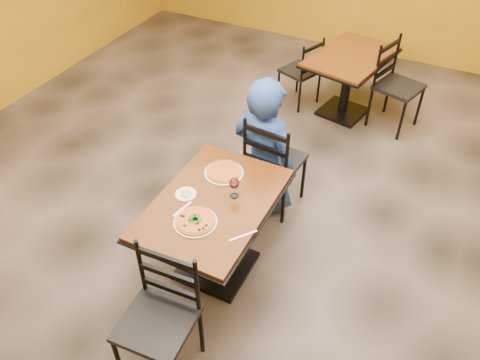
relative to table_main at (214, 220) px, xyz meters
The scene contains 17 objects.
floor 0.75m from the table_main, 90.00° to the left, with size 7.00×8.00×0.01m, color black.
table_main is the anchor object (origin of this frame).
table_second 2.76m from the table_main, 85.27° to the left, with size 0.94×1.22×0.75m.
chair_main_near 0.93m from the table_main, 84.62° to the right, with size 0.44×0.44×0.98m, color black, non-canonical shape.
chair_main_far 0.96m from the table_main, 83.79° to the left, with size 0.45×0.45×0.99m, color black, non-canonical shape.
chair_second_left 2.78m from the table_main, 97.25° to the left, with size 0.38×0.38×0.84m, color black, non-canonical shape.
chair_second_right 2.87m from the table_main, 73.69° to the left, with size 0.45×0.45×0.99m, color black, non-canonical shape.
diner 0.92m from the table_main, 89.37° to the left, with size 0.65×0.42×1.32m, color navy.
plate_main 0.32m from the table_main, 91.52° to the right, with size 0.31×0.31×0.01m, color white.
pizza_main 0.33m from the table_main, 91.52° to the right, with size 0.28×0.28×0.02m, color maroon.
plate_far 0.39m from the table_main, 104.10° to the left, with size 0.31×0.31×0.01m, color white.
pizza_far 0.39m from the table_main, 104.10° to the left, with size 0.28×0.28×0.02m, color gold.
side_plate 0.30m from the table_main, behind, with size 0.16×0.16×0.01m, color white.
dip 0.30m from the table_main, behind, with size 0.09×0.09×0.01m, color tan.
wine_glass 0.33m from the table_main, 47.75° to the left, with size 0.08×0.08×0.18m, color white, non-canonical shape.
fork 0.30m from the table_main, 133.36° to the right, with size 0.01×0.19×0.00m, color silver.
knife 0.45m from the table_main, 30.98° to the right, with size 0.01×0.21×0.00m, color silver.
Camera 1 is at (1.33, -2.75, 3.19)m, focal length 36.37 mm.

